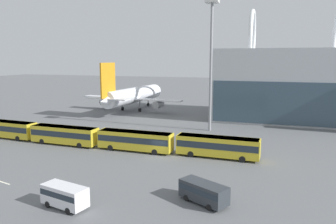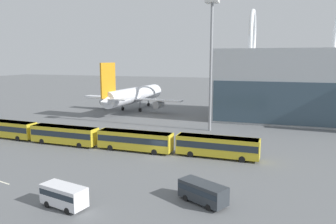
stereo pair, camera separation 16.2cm
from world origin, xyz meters
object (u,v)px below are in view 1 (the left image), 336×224
(airliner_at_gate_near, at_px, (132,95))
(service_van_crossing, at_px, (65,195))
(service_van_foreground, at_px, (204,191))
(shuttle_bus_1, at_px, (64,134))
(shuttle_bus_3, at_px, (218,146))
(floodlight_mast, at_px, (211,45))
(shuttle_bus_2, at_px, (135,140))
(shuttle_bus_0, at_px, (7,128))

(airliner_at_gate_near, distance_m, service_van_crossing, 65.27)
(service_van_foreground, xyz_separation_m, service_van_crossing, (-13.84, -5.61, 0.05))
(shuttle_bus_1, xyz_separation_m, service_van_foreground, (29.50, -16.46, -0.62))
(shuttle_bus_3, xyz_separation_m, service_van_foreground, (1.35, -17.13, -0.62))
(floodlight_mast, bearing_deg, shuttle_bus_2, -114.59)
(service_van_crossing, bearing_deg, shuttle_bus_0, -25.08)
(shuttle_bus_3, height_order, floodlight_mast, floodlight_mast)
(shuttle_bus_3, bearing_deg, shuttle_bus_2, -176.47)
(shuttle_bus_0, distance_m, shuttle_bus_2, 28.16)
(airliner_at_gate_near, height_order, shuttle_bus_1, airliner_at_gate_near)
(shuttle_bus_3, relative_size, service_van_crossing, 2.37)
(shuttle_bus_0, height_order, service_van_foreground, shuttle_bus_0)
(shuttle_bus_2, distance_m, floodlight_mast, 27.35)
(service_van_foreground, relative_size, service_van_crossing, 1.07)
(shuttle_bus_1, distance_m, shuttle_bus_2, 14.07)
(airliner_at_gate_near, relative_size, shuttle_bus_1, 2.56)
(shuttle_bus_0, bearing_deg, airliner_at_gate_near, 79.26)
(shuttle_bus_3, xyz_separation_m, floodlight_mast, (-4.97, 19.36, 16.43))
(airliner_at_gate_near, xyz_separation_m, floodlight_mast, (27.55, -19.93, 13.73))
(shuttle_bus_1, bearing_deg, airliner_at_gate_near, 98.03)
(service_van_crossing, xyz_separation_m, floodlight_mast, (7.52, 42.10, 17.00))
(airliner_at_gate_near, bearing_deg, shuttle_bus_2, -149.34)
(airliner_at_gate_near, relative_size, service_van_crossing, 6.07)
(shuttle_bus_0, relative_size, floodlight_mast, 0.48)
(shuttle_bus_1, height_order, shuttle_bus_3, same)
(shuttle_bus_0, xyz_separation_m, service_van_foreground, (43.57, -17.26, -0.62))
(airliner_at_gate_near, height_order, service_van_crossing, airliner_at_gate_near)
(service_van_crossing, distance_m, floodlight_mast, 46.02)
(shuttle_bus_0, bearing_deg, floodlight_mast, 30.48)
(airliner_at_gate_near, bearing_deg, floodlight_mast, -120.09)
(service_van_crossing, bearing_deg, shuttle_bus_1, -42.16)
(shuttle_bus_0, distance_m, shuttle_bus_3, 42.22)
(airliner_at_gate_near, xyz_separation_m, shuttle_bus_3, (32.53, -39.29, -2.70))
(service_van_foreground, bearing_deg, shuttle_bus_0, -173.37)
(airliner_at_gate_near, distance_m, shuttle_bus_1, 40.29)
(service_van_foreground, distance_m, service_van_crossing, 14.93)
(service_van_crossing, bearing_deg, shuttle_bus_2, -73.43)
(shuttle_bus_1, relative_size, service_van_foreground, 2.22)
(service_van_foreground, bearing_deg, floodlight_mast, 128.06)
(shuttle_bus_0, relative_size, service_van_crossing, 2.39)
(shuttle_bus_0, height_order, service_van_crossing, shuttle_bus_0)
(shuttle_bus_2, xyz_separation_m, floodlight_mast, (9.10, 19.89, 16.43))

